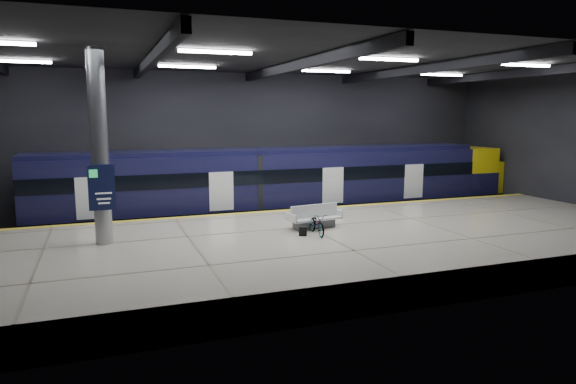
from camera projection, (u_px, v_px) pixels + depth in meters
ground at (300, 247)px, 22.38m from camera, size 30.00×30.00×0.00m
room_shell at (300, 114)px, 21.52m from camera, size 30.10×16.10×8.05m
platform at (324, 248)px, 19.98m from camera, size 30.00×11.00×1.10m
safety_strip at (279, 211)px, 24.76m from camera, size 30.00×0.40×0.01m
rails at (262, 221)px, 27.47m from camera, size 30.00×1.52×0.16m
train at (302, 182)px, 27.95m from camera, size 29.40×2.84×3.79m
bench at (314, 220)px, 20.98m from camera, size 2.33×1.21×0.98m
bicycle at (317, 224)px, 19.84m from camera, size 0.70×1.66×0.85m
pannier_bag at (303, 231)px, 19.68m from camera, size 0.34×0.27×0.35m
info_column at (100, 150)px, 18.01m from camera, size 0.90×0.78×6.90m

